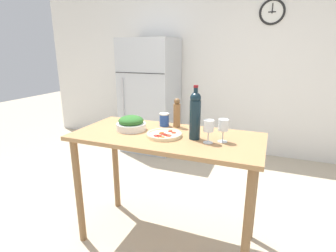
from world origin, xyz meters
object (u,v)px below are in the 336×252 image
(wine_glass_far, at_px, (223,126))
(pepper_mill, at_px, (177,113))
(wine_glass_near, at_px, (209,127))
(salt_canister, at_px, (164,120))
(wine_bottle, at_px, (195,115))
(salad_bowl, at_px, (131,124))
(refrigerator, at_px, (150,96))
(homemade_pizza, at_px, (165,135))

(wine_glass_far, bearing_deg, pepper_mill, 150.79)
(wine_glass_near, distance_m, salt_canister, 0.52)
(wine_bottle, height_order, wine_glass_near, wine_bottle)
(wine_glass_far, height_order, pepper_mill, pepper_mill)
(salad_bowl, relative_size, salt_canister, 2.13)
(refrigerator, xyz_separation_m, homemade_pizza, (1.05, -1.96, 0.09))
(wine_glass_near, distance_m, salad_bowl, 0.65)
(salad_bowl, xyz_separation_m, salt_canister, (0.20, 0.20, 0.00))
(wine_bottle, distance_m, salt_canister, 0.42)
(wine_glass_far, height_order, salad_bowl, wine_glass_far)
(salad_bowl, distance_m, homemade_pizza, 0.32)
(pepper_mill, xyz_separation_m, salad_bowl, (-0.31, -0.21, -0.06))
(homemade_pizza, bearing_deg, wine_glass_far, 4.91)
(salad_bowl, height_order, homemade_pizza, salad_bowl)
(wine_bottle, relative_size, wine_glass_far, 2.38)
(wine_bottle, bearing_deg, wine_glass_near, -22.86)
(wine_glass_near, height_order, salt_canister, wine_glass_near)
(wine_glass_near, bearing_deg, homemade_pizza, 177.16)
(salt_canister, bearing_deg, refrigerator, 118.96)
(wine_glass_near, xyz_separation_m, salt_canister, (-0.44, 0.27, -0.06))
(refrigerator, height_order, wine_bottle, refrigerator)
(wine_bottle, bearing_deg, pepper_mill, 132.39)
(wine_glass_near, xyz_separation_m, pepper_mill, (-0.33, 0.29, 0.00))
(pepper_mill, height_order, salt_canister, pepper_mill)
(refrigerator, relative_size, pepper_mill, 7.12)
(pepper_mill, relative_size, salad_bowl, 1.03)
(wine_glass_near, relative_size, homemade_pizza, 0.62)
(wine_bottle, xyz_separation_m, salad_bowl, (-0.53, 0.03, -0.13))
(wine_glass_far, relative_size, homemade_pizza, 0.62)
(wine_bottle, distance_m, salad_bowl, 0.55)
(refrigerator, bearing_deg, wine_glass_far, -52.60)
(salt_canister, bearing_deg, pepper_mill, 7.19)
(pepper_mill, height_order, salad_bowl, pepper_mill)
(pepper_mill, bearing_deg, salt_canister, -172.81)
(wine_bottle, distance_m, pepper_mill, 0.33)
(salad_bowl, xyz_separation_m, homemade_pizza, (0.31, -0.06, -0.04))
(pepper_mill, height_order, homemade_pizza, pepper_mill)
(pepper_mill, xyz_separation_m, salt_canister, (-0.11, -0.01, -0.06))
(homemade_pizza, bearing_deg, refrigerator, 118.22)
(wine_bottle, bearing_deg, wine_glass_far, 1.68)
(homemade_pizza, bearing_deg, salad_bowl, 169.94)
(wine_glass_near, xyz_separation_m, salad_bowl, (-0.64, 0.07, -0.06))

